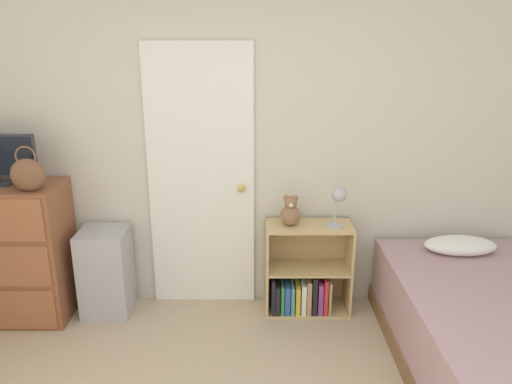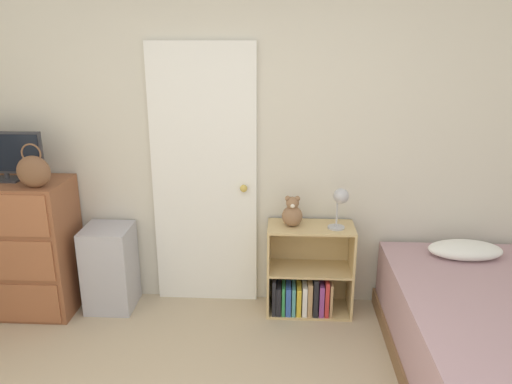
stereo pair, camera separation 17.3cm
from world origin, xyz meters
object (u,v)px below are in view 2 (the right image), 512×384
(storage_bin, at_px, (110,268))
(bookshelf, at_px, (306,281))
(bed, at_px, (497,343))
(dresser, at_px, (18,247))
(desk_lamp, at_px, (340,200))
(handbag, at_px, (34,171))
(teddy_bear, at_px, (292,213))
(tv, at_px, (4,155))

(storage_bin, height_order, bookshelf, bookshelf)
(bed, bearing_deg, storage_bin, 163.99)
(dresser, distance_m, bookshelf, 2.20)
(desk_lamp, height_order, bed, desk_lamp)
(handbag, height_order, bookshelf, handbag)
(handbag, xyz_separation_m, bookshelf, (1.91, 0.21, -0.90))
(handbag, xyz_separation_m, bed, (3.03, -0.56, -0.88))
(bookshelf, relative_size, bed, 0.37)
(dresser, distance_m, bed, 3.38)
(bookshelf, relative_size, desk_lamp, 2.27)
(storage_bin, xyz_separation_m, desk_lamp, (1.74, -0.03, 0.59))
(bookshelf, bearing_deg, teddy_bear, 178.08)
(handbag, height_order, teddy_bear, handbag)
(teddy_bear, relative_size, desk_lamp, 0.75)
(bookshelf, height_order, bed, bookshelf)
(desk_lamp, bearing_deg, bed, -39.14)
(dresser, height_order, bed, dresser)
(storage_bin, bearing_deg, bookshelf, 0.57)
(dresser, distance_m, storage_bin, 0.70)
(dresser, height_order, teddy_bear, dresser)
(dresser, relative_size, storage_bin, 1.56)
(tv, bearing_deg, bed, -12.26)
(dresser, xyz_separation_m, desk_lamp, (2.41, 0.04, 0.41))
(teddy_bear, bearing_deg, storage_bin, -179.23)
(desk_lamp, bearing_deg, storage_bin, 179.12)
(bookshelf, bearing_deg, bed, -34.53)
(teddy_bear, bearing_deg, tv, -178.55)
(teddy_bear, xyz_separation_m, desk_lamp, (0.34, -0.05, 0.12))
(dresser, xyz_separation_m, storage_bin, (0.67, 0.06, -0.19))
(storage_bin, distance_m, teddy_bear, 1.47)
(dresser, distance_m, tv, 0.71)
(dresser, height_order, bookshelf, dresser)
(storage_bin, height_order, bed, storage_bin)
(dresser, xyz_separation_m, teddy_bear, (2.07, 0.08, 0.28))
(teddy_bear, bearing_deg, bookshelf, -1.92)
(bed, bearing_deg, dresser, 168.16)
(teddy_bear, bearing_deg, dresser, -177.74)
(tv, height_order, desk_lamp, tv)
(dresser, relative_size, teddy_bear, 4.46)
(desk_lamp, bearing_deg, bookshelf, 169.50)
(handbag, bearing_deg, desk_lamp, 4.61)
(tv, distance_m, desk_lamp, 2.44)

